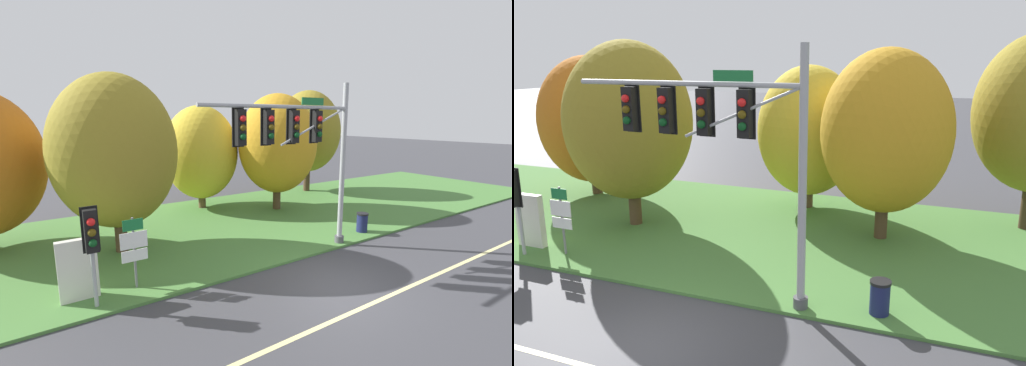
{
  "view_description": "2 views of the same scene",
  "coord_description": "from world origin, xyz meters",
  "views": [
    {
      "loc": [
        -8.06,
        -7.23,
        5.53
      ],
      "look_at": [
        -1.12,
        3.35,
        3.15
      ],
      "focal_mm": 24.0,
      "sensor_mm": 36.0,
      "label": 1
    },
    {
      "loc": [
        6.65,
        -8.78,
        6.65
      ],
      "look_at": [
        1.69,
        4.09,
        3.15
      ],
      "focal_mm": 35.0,
      "sensor_mm": 36.0,
      "label": 2
    }
  ],
  "objects": [
    {
      "name": "ground_plane",
      "position": [
        0.0,
        0.0,
        0.0
      ],
      "size": [
        160.0,
        160.0,
        0.0
      ],
      "primitive_type": "plane",
      "color": "#3D3D42"
    },
    {
      "name": "grass_verge",
      "position": [
        0.0,
        8.25,
        0.05
      ],
      "size": [
        48.0,
        11.5,
        0.1
      ],
      "primitive_type": "cube",
      "color": "#477A38",
      "rests_on": "ground"
    },
    {
      "name": "traffic_signal_mast",
      "position": [
        0.77,
        2.88,
        4.67
      ],
      "size": [
        6.85,
        0.49,
        6.88
      ],
      "color": "#9EA0A5",
      "rests_on": "grass_verge"
    },
    {
      "name": "route_sign_post",
      "position": [
        -5.63,
        3.58,
        1.55
      ],
      "size": [
        0.84,
        0.08,
        2.36
      ],
      "color": "slate",
      "rests_on": "grass_verge"
    },
    {
      "name": "tree_nearest_road",
      "position": [
        -9.89,
        10.37,
        3.72
      ],
      "size": [
        4.81,
        4.81,
        6.64
      ],
      "color": "#4C3823",
      "rests_on": "grass_verge"
    },
    {
      "name": "tree_left_of_mast",
      "position": [
        -5.31,
        7.16,
        4.23
      ],
      "size": [
        4.87,
        4.87,
        7.19
      ],
      "color": "#4C3823",
      "rests_on": "grass_verge"
    },
    {
      "name": "tree_behind_signpost",
      "position": [
        0.49,
        11.9,
        3.51
      ],
      "size": [
        4.5,
        4.5,
        6.23
      ],
      "color": "brown",
      "rests_on": "grass_verge"
    },
    {
      "name": "tree_mid_verge",
      "position": [
        4.17,
        9.09,
        4.06
      ],
      "size": [
        4.67,
        4.67,
        6.89
      ],
      "color": "#4C3823",
      "rests_on": "grass_verge"
    },
    {
      "name": "info_kiosk",
      "position": [
        -7.26,
        3.77,
        1.04
      ],
      "size": [
        1.1,
        0.24,
        1.9
      ],
      "color": "silver",
      "rests_on": "grass_verge"
    },
    {
      "name": "trash_bin",
      "position": [
        5.05,
        3.32,
        0.57
      ],
      "size": [
        0.56,
        0.56,
        0.93
      ],
      "color": "#191E4C",
      "rests_on": "grass_verge"
    }
  ]
}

